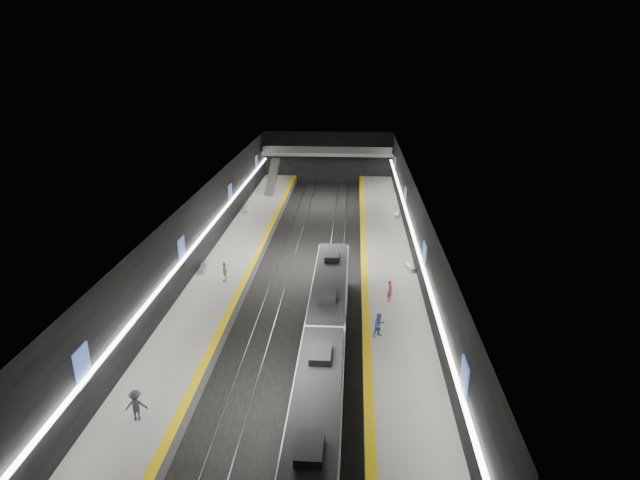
# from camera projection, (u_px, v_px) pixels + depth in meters

# --- Properties ---
(ground) EXTENTS (70.00, 70.00, 0.00)m
(ground) POSITION_uv_depth(u_px,v_px,m) (310.00, 267.00, 52.51)
(ground) COLOR black
(ground) RESTS_ON ground
(ceiling) EXTENTS (20.00, 70.00, 0.04)m
(ceiling) POSITION_uv_depth(u_px,v_px,m) (309.00, 187.00, 49.79)
(ceiling) COLOR beige
(ceiling) RESTS_ON wall_left
(wall_left) EXTENTS (0.04, 70.00, 8.00)m
(wall_left) POSITION_uv_depth(u_px,v_px,m) (207.00, 226.00, 51.76)
(wall_left) COLOR black
(wall_left) RESTS_ON ground
(wall_right) EXTENTS (0.04, 70.00, 8.00)m
(wall_right) POSITION_uv_depth(u_px,v_px,m) (415.00, 230.00, 50.54)
(wall_right) COLOR black
(wall_right) RESTS_ON ground
(wall_back) EXTENTS (20.00, 0.04, 8.00)m
(wall_back) POSITION_uv_depth(u_px,v_px,m) (328.00, 157.00, 83.98)
(wall_back) COLOR black
(wall_back) RESTS_ON ground
(platform_left) EXTENTS (5.00, 70.00, 1.00)m
(platform_left) POSITION_uv_depth(u_px,v_px,m) (234.00, 260.00, 52.80)
(platform_left) COLOR slate
(platform_left) RESTS_ON ground
(tile_surface_left) EXTENTS (5.00, 70.00, 0.02)m
(tile_surface_left) POSITION_uv_depth(u_px,v_px,m) (234.00, 255.00, 52.62)
(tile_surface_left) COLOR #989893
(tile_surface_left) RESTS_ON platform_left
(tactile_strip_left) EXTENTS (0.60, 70.00, 0.02)m
(tactile_strip_left) POSITION_uv_depth(u_px,v_px,m) (256.00, 256.00, 52.49)
(tactile_strip_left) COLOR yellow
(tactile_strip_left) RESTS_ON platform_left
(platform_right) EXTENTS (5.00, 70.00, 1.00)m
(platform_right) POSITION_uv_depth(u_px,v_px,m) (387.00, 264.00, 51.88)
(platform_right) COLOR slate
(platform_right) RESTS_ON ground
(tile_surface_right) EXTENTS (5.00, 70.00, 0.02)m
(tile_surface_right) POSITION_uv_depth(u_px,v_px,m) (387.00, 259.00, 51.71)
(tile_surface_right) COLOR #989893
(tile_surface_right) RESTS_ON platform_right
(tactile_strip_right) EXTENTS (0.60, 70.00, 0.02)m
(tactile_strip_right) POSITION_uv_depth(u_px,v_px,m) (364.00, 258.00, 51.84)
(tactile_strip_right) COLOR yellow
(tactile_strip_right) RESTS_ON platform_right
(rails) EXTENTS (6.52, 70.00, 0.12)m
(rails) POSITION_uv_depth(u_px,v_px,m) (310.00, 266.00, 52.49)
(rails) COLOR gray
(rails) RESTS_ON ground
(train) EXTENTS (2.69, 30.05, 3.60)m
(train) POSITION_uv_depth(u_px,v_px,m) (324.00, 349.00, 34.11)
(train) COLOR #0F0E36
(train) RESTS_ON ground
(ad_posters) EXTENTS (19.94, 53.50, 2.20)m
(ad_posters) POSITION_uv_depth(u_px,v_px,m) (310.00, 220.00, 51.92)
(ad_posters) COLOR #4061C2
(ad_posters) RESTS_ON wall_left
(cove_light_left) EXTENTS (0.25, 68.60, 0.12)m
(cove_light_left) POSITION_uv_depth(u_px,v_px,m) (209.00, 228.00, 51.81)
(cove_light_left) COLOR white
(cove_light_left) RESTS_ON wall_left
(cove_light_right) EXTENTS (0.25, 68.60, 0.12)m
(cove_light_right) POSITION_uv_depth(u_px,v_px,m) (412.00, 232.00, 50.62)
(cove_light_right) COLOR white
(cove_light_right) RESTS_ON wall_right
(mezzanine_bridge) EXTENTS (20.00, 3.00, 1.50)m
(mezzanine_bridge) POSITION_uv_depth(u_px,v_px,m) (327.00, 153.00, 81.69)
(mezzanine_bridge) COLOR gray
(mezzanine_bridge) RESTS_ON wall_left
(escalator) EXTENTS (1.20, 7.50, 3.92)m
(escalator) POSITION_uv_depth(u_px,v_px,m) (273.00, 176.00, 76.37)
(escalator) COLOR #99999E
(escalator) RESTS_ON platform_left
(bench_left_near) EXTENTS (0.67, 1.81, 0.43)m
(bench_left_near) POSITION_uv_depth(u_px,v_px,m) (203.00, 268.00, 48.95)
(bench_left_near) COLOR #99999E
(bench_left_near) RESTS_ON platform_left
(bench_left_far) EXTENTS (0.99, 1.92, 0.45)m
(bench_left_far) POSITION_uv_depth(u_px,v_px,m) (245.00, 210.00, 66.61)
(bench_left_far) COLOR #99999E
(bench_left_far) RESTS_ON platform_left
(bench_right_near) EXTENTS (0.87, 1.68, 0.40)m
(bench_right_near) POSITION_uv_depth(u_px,v_px,m) (410.00, 268.00, 49.10)
(bench_right_near) COLOR #99999E
(bench_right_near) RESTS_ON platform_right
(bench_right_far) EXTENTS (0.80, 1.75, 0.41)m
(bench_right_far) POSITION_uv_depth(u_px,v_px,m) (397.00, 215.00, 64.59)
(bench_right_far) COLOR #99999E
(bench_right_far) RESTS_ON platform_right
(passenger_right_a) EXTENTS (0.63, 0.76, 1.77)m
(passenger_right_a) POSITION_uv_depth(u_px,v_px,m) (390.00, 291.00, 42.88)
(passenger_right_a) COLOR #BA4550
(passenger_right_a) RESTS_ON platform_right
(passenger_right_b) EXTENTS (1.11, 1.06, 1.80)m
(passenger_right_b) POSITION_uv_depth(u_px,v_px,m) (379.00, 325.00, 37.58)
(passenger_right_b) COLOR #4A6CA1
(passenger_right_b) RESTS_ON platform_right
(passenger_left_a) EXTENTS (0.79, 1.13, 1.78)m
(passenger_left_a) POSITION_uv_depth(u_px,v_px,m) (225.00, 272.00, 46.52)
(passenger_left_a) COLOR silver
(passenger_left_a) RESTS_ON platform_left
(passenger_left_b) EXTENTS (1.29, 0.88, 1.83)m
(passenger_left_b) POSITION_uv_depth(u_px,v_px,m) (136.00, 405.00, 29.15)
(passenger_left_b) COLOR #42424A
(passenger_left_b) RESTS_ON platform_left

